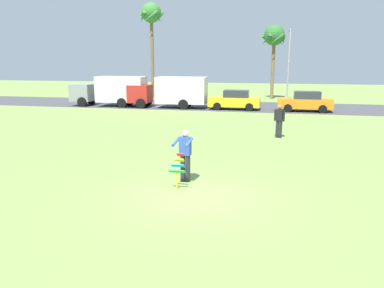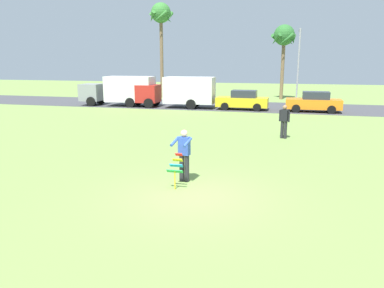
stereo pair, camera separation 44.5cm
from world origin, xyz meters
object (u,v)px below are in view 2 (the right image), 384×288
Objects in this scene: parked_truck_red_cab at (180,91)px; parked_car_yellow at (243,100)px; streetlight_pole at (299,61)px; person_walker_near at (284,121)px; palm_tree_right_near at (284,38)px; parked_truck_grey_van at (121,90)px; palm_tree_left_near at (161,18)px; kite_held at (176,166)px; person_kite_flyer at (184,154)px; parked_car_orange at (314,102)px.

parked_truck_red_cab is 5.41m from parked_car_yellow.
person_walker_near is (-0.86, -18.71, -3.06)m from streetlight_pole.
palm_tree_right_near is at bearing 91.80° from person_walker_near.
parked_truck_grey_van is 0.96× the size of streetlight_pole.
person_walker_near is (13.45, -19.68, -7.52)m from palm_tree_left_near.
streetlight_pole is 18.98m from person_walker_near.
parked_car_yellow is at bearing 0.00° from parked_truck_grey_van.
parked_truck_red_cab is 1.61× the size of parked_car_yellow.
kite_held is 0.25× the size of parked_car_yellow.
palm_tree_left_near is (-4.56, 8.45, 7.04)m from parked_truck_red_cab.
parked_car_yellow is 0.42× the size of palm_tree_left_near.
person_walker_near is at bearing -72.59° from parked_car_yellow.
parked_truck_red_cab is at bearing -142.55° from streetlight_pole.
palm_tree_left_near is at bearing 139.62° from parked_car_yellow.
person_kite_flyer is 19.36m from parked_car_yellow.
palm_tree_left_near is 25.00m from person_walker_near.
parked_truck_red_cab is at bearing 128.36° from person_walker_near.
kite_held is 20.82m from parked_truck_red_cab.
person_kite_flyer is 0.41× the size of parked_car_yellow.
kite_held is 30.47m from palm_tree_right_near.
parked_truck_grey_van is at bearing -180.00° from parked_car_yellow.
parked_truck_grey_van is 3.90× the size of person_walker_near.
kite_held is 0.25× the size of parked_car_orange.
person_walker_near reaches higher than kite_held.
parked_truck_red_cab is 12.55m from streetlight_pole.
kite_held is at bearing -96.30° from person_kite_flyer.
parked_car_yellow is at bearing 91.20° from kite_held.
palm_tree_left_near reaches higher than parked_car_orange.
parked_truck_grey_van is (-11.32, 19.35, 0.46)m from person_kite_flyer.
person_kite_flyer reaches higher than parked_car_yellow.
parked_truck_red_cab reaches higher than person_kite_flyer.
person_kite_flyer is 20.01m from parked_car_orange.
palm_tree_right_near reaches higher than person_walker_near.
parked_car_yellow is 11.65m from palm_tree_right_near.
parked_car_yellow is 0.55× the size of palm_tree_right_near.
parked_truck_red_cab is 0.68× the size of palm_tree_left_near.
palm_tree_right_near is at bearing 50.18° from parked_truck_red_cab.
streetlight_pole is (3.96, 27.46, 3.31)m from kite_held.
streetlight_pole reaches higher than person_walker_near.
parked_car_yellow is (-0.49, 19.35, -0.18)m from person_kite_flyer.
streetlight_pole is at bearing -57.66° from palm_tree_right_near.
kite_held is 9.29m from person_walker_near.
person_walker_near is at bearing -92.63° from streetlight_pole.
palm_tree_left_near is at bearing -173.64° from palm_tree_right_near.
parked_car_yellow is 9.24m from streetlight_pole.
streetlight_pole is at bearing 37.45° from parked_truck_red_cab.
kite_held is 0.14× the size of palm_tree_right_near.
parked_car_yellow is (-0.42, 19.99, 0.08)m from kite_held.
parked_truck_grey_van is at bearing 141.95° from person_walker_near.
palm_tree_left_near is (0.90, 8.45, 7.04)m from parked_truck_grey_van.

